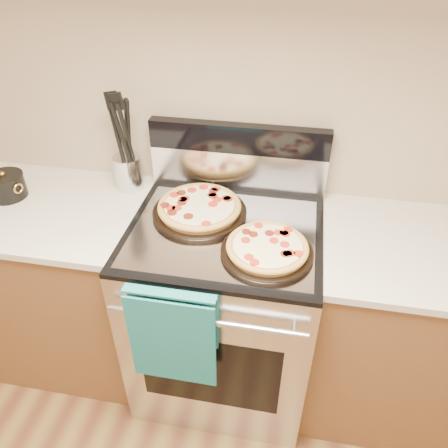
% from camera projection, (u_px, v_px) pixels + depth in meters
% --- Properties ---
extents(wall_back, '(4.00, 0.00, 4.00)m').
position_uv_depth(wall_back, '(241.00, 90.00, 1.73)').
color(wall_back, tan).
rests_on(wall_back, ground).
extents(range_body, '(0.76, 0.68, 0.90)m').
position_uv_depth(range_body, '(225.00, 310.00, 1.99)').
color(range_body, '#B7B7BC').
rests_on(range_body, ground).
extents(oven_window, '(0.56, 0.01, 0.40)m').
position_uv_depth(oven_window, '(210.00, 373.00, 1.73)').
color(oven_window, black).
rests_on(oven_window, range_body).
extents(cooktop, '(0.76, 0.68, 0.02)m').
position_uv_depth(cooktop, '(225.00, 230.00, 1.72)').
color(cooktop, black).
rests_on(cooktop, range_body).
extents(backsplash_lower, '(0.76, 0.06, 0.18)m').
position_uv_depth(backsplash_lower, '(238.00, 170.00, 1.90)').
color(backsplash_lower, silver).
rests_on(backsplash_lower, cooktop).
extents(backsplash_upper, '(0.76, 0.06, 0.12)m').
position_uv_depth(backsplash_upper, '(239.00, 138.00, 1.81)').
color(backsplash_upper, black).
rests_on(backsplash_upper, backsplash_lower).
extents(oven_handle, '(0.70, 0.03, 0.03)m').
position_uv_depth(oven_handle, '(205.00, 321.00, 1.49)').
color(oven_handle, silver).
rests_on(oven_handle, range_body).
extents(dish_towel, '(0.32, 0.05, 0.42)m').
position_uv_depth(dish_towel, '(173.00, 335.00, 1.56)').
color(dish_towel, '#166F71').
rests_on(dish_towel, oven_handle).
extents(foil_sheet, '(0.70, 0.55, 0.01)m').
position_uv_depth(foil_sheet, '(224.00, 232.00, 1.69)').
color(foil_sheet, gray).
rests_on(foil_sheet, cooktop).
extents(cabinet_left, '(1.00, 0.62, 0.88)m').
position_uv_depth(cabinet_left, '(51.00, 283.00, 2.15)').
color(cabinet_left, brown).
rests_on(cabinet_left, ground).
extents(countertop_left, '(1.02, 0.64, 0.03)m').
position_uv_depth(countertop_left, '(26.00, 206.00, 1.88)').
color(countertop_left, beige).
rests_on(countertop_left, cabinet_left).
extents(cabinet_right, '(1.00, 0.62, 0.88)m').
position_uv_depth(cabinet_right, '(425.00, 335.00, 1.89)').
color(cabinet_right, brown).
rests_on(cabinet_right, ground).
extents(pepperoni_pizza_back, '(0.42, 0.42, 0.05)m').
position_uv_depth(pepperoni_pizza_back, '(200.00, 209.00, 1.77)').
color(pepperoni_pizza_back, '#B17936').
rests_on(pepperoni_pizza_back, foil_sheet).
extents(pepperoni_pizza_front, '(0.41, 0.41, 0.04)m').
position_uv_depth(pepperoni_pizza_front, '(267.00, 249.00, 1.57)').
color(pepperoni_pizza_front, '#B17936').
rests_on(pepperoni_pizza_front, foil_sheet).
extents(utensil_crock, '(0.16, 0.16, 0.15)m').
position_uv_depth(utensil_crock, '(128.00, 172.00, 1.93)').
color(utensil_crock, silver).
rests_on(utensil_crock, countertop_left).
extents(saucepan, '(0.20, 0.20, 0.10)m').
position_uv_depth(saucepan, '(7.00, 187.00, 1.89)').
color(saucepan, black).
rests_on(saucepan, countertop_left).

